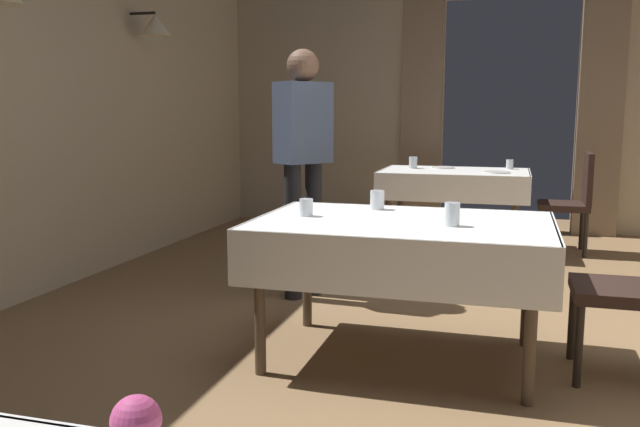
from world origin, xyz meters
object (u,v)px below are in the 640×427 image
chair_far_right (573,198)px  plate_far_a (497,172)px  dining_table_far (454,180)px  dining_table_mid (402,237)px  person_waiter_by_doorway (303,152)px  glass_far_c (413,162)px  plate_far_b (443,167)px  glass_far_d (510,164)px  glass_mid_b (452,214)px  glass_mid_a (377,200)px  chair_mid_right (639,277)px  glass_mid_c (306,207)px

chair_far_right → plate_far_a: 0.76m
dining_table_far → plate_far_a: plate_far_a is taller
dining_table_mid → person_waiter_by_doorway: bearing=130.3°
glass_far_c → dining_table_far: bearing=-15.1°
chair_far_right → plate_far_b: 1.23m
chair_far_right → glass_far_d: chair_far_right is taller
dining_table_far → glass_mid_b: 3.12m
person_waiter_by_doorway → glass_far_d: bearing=58.9°
plate_far_b → person_waiter_by_doorway: (-0.74, -2.21, 0.27)m
chair_far_right → glass_far_c: (-1.48, 0.01, 0.29)m
dining_table_mid → glass_mid_a: size_ratio=13.85×
dining_table_mid → chair_far_right: size_ratio=1.63×
glass_mid_a → person_waiter_by_doorway: 0.97m
glass_mid_a → dining_table_far: bearing=85.4°
chair_far_right → glass_mid_b: chair_far_right is taller
plate_far_b → glass_far_c: glass_far_c is taller
plate_far_a → person_waiter_by_doorway: 2.24m
plate_far_b → glass_far_d: bearing=4.6°
plate_far_b → glass_far_d: (0.63, 0.05, 0.04)m
chair_mid_right → glass_mid_a: 1.40m
glass_far_c → chair_far_right: bearing=-0.3°
chair_mid_right → plate_far_a: 2.88m
plate_far_a → glass_far_d: glass_far_d is taller
plate_far_a → glass_far_c: 0.84m
dining_table_far → glass_mid_b: size_ratio=11.74×
glass_far_c → plate_far_a: bearing=-18.1°
glass_far_d → glass_mid_a: bearing=-103.5°
dining_table_mid → glass_far_c: (-0.40, 3.10, 0.14)m
plate_far_b → glass_mid_b: bearing=-83.5°
plate_far_a → glass_mid_c: bearing=-107.8°
glass_mid_c → plate_far_b: bearing=83.0°
chair_far_right → glass_mid_b: size_ratio=7.99×
chair_mid_right → dining_table_mid: bearing=-176.8°
dining_table_far → plate_far_a: bearing=-21.1°
glass_mid_c → dining_table_far: bearing=80.0°
plate_far_a → glass_mid_b: bearing=-92.7°
chair_far_right → chair_mid_right: bearing=-88.8°
chair_far_right → glass_far_c: size_ratio=8.16×
person_waiter_by_doorway → dining_table_mid: bearing=-49.7°
dining_table_mid → dining_table_far: bearing=89.7°
glass_mid_b → glass_far_d: bearing=85.8°
dining_table_far → chair_far_right: (1.07, 0.10, -0.14)m
dining_table_far → chair_far_right: size_ratio=1.47×
glass_mid_b → plate_far_a: size_ratio=0.49×
glass_mid_b → plate_far_b: 3.36m
dining_table_mid → chair_mid_right: bearing=3.2°
glass_mid_c → glass_far_d: (1.02, 3.29, -0.00)m
glass_mid_a → plate_far_a: glass_mid_a is taller
glass_far_c → person_waiter_by_doorway: 2.15m
glass_mid_a → glass_far_d: (0.71, 2.95, -0.01)m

